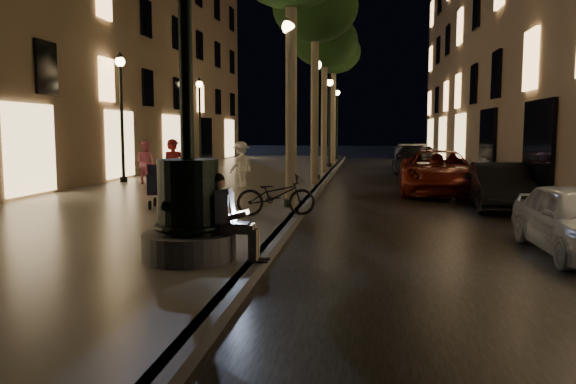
% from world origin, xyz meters
% --- Properties ---
extents(ground, '(120.00, 120.00, 0.00)m').
position_xyz_m(ground, '(0.00, 15.00, 0.00)').
color(ground, black).
rests_on(ground, ground).
extents(cobble_lane, '(6.00, 45.00, 0.02)m').
position_xyz_m(cobble_lane, '(3.00, 15.00, 0.01)').
color(cobble_lane, black).
rests_on(cobble_lane, ground).
extents(promenade, '(8.00, 45.00, 0.20)m').
position_xyz_m(promenade, '(-4.00, 15.00, 0.10)').
color(promenade, slate).
rests_on(promenade, ground).
extents(curb_strip, '(0.25, 45.00, 0.20)m').
position_xyz_m(curb_strip, '(0.00, 15.00, 0.10)').
color(curb_strip, '#59595B').
rests_on(curb_strip, ground).
extents(building_left, '(8.00, 36.00, 15.00)m').
position_xyz_m(building_left, '(-12.00, 18.00, 7.50)').
color(building_left, '#7C654E').
rests_on(building_left, ground).
extents(fountain_lamppost, '(1.40, 1.40, 5.21)m').
position_xyz_m(fountain_lamppost, '(-1.00, 2.00, 1.21)').
color(fountain_lamppost, '#59595B').
rests_on(fountain_lamppost, promenade).
extents(seated_man_laptop, '(0.93, 0.31, 1.30)m').
position_xyz_m(seated_man_laptop, '(-0.39, 2.00, 0.89)').
color(seated_man_laptop, gray).
rests_on(seated_man_laptop, promenade).
extents(tree_second, '(3.00, 3.00, 7.40)m').
position_xyz_m(tree_second, '(-0.20, 14.00, 6.33)').
color(tree_second, '#6B604C').
rests_on(tree_second, promenade).
extents(tree_third, '(3.00, 3.00, 7.20)m').
position_xyz_m(tree_third, '(-0.30, 20.00, 6.14)').
color(tree_third, '#6B604C').
rests_on(tree_third, promenade).
extents(tree_far, '(3.00, 3.00, 7.50)m').
position_xyz_m(tree_far, '(-0.22, 26.00, 6.43)').
color(tree_far, '#6B604C').
rests_on(tree_far, promenade).
extents(lamp_curb_a, '(0.36, 0.36, 4.81)m').
position_xyz_m(lamp_curb_a, '(-0.30, 8.00, 3.24)').
color(lamp_curb_a, black).
rests_on(lamp_curb_a, promenade).
extents(lamp_curb_b, '(0.36, 0.36, 4.81)m').
position_xyz_m(lamp_curb_b, '(-0.30, 16.00, 3.24)').
color(lamp_curb_b, black).
rests_on(lamp_curb_b, promenade).
extents(lamp_curb_c, '(0.36, 0.36, 4.81)m').
position_xyz_m(lamp_curb_c, '(-0.30, 24.00, 3.24)').
color(lamp_curb_c, black).
rests_on(lamp_curb_c, promenade).
extents(lamp_curb_d, '(0.36, 0.36, 4.81)m').
position_xyz_m(lamp_curb_d, '(-0.30, 32.00, 3.24)').
color(lamp_curb_d, black).
rests_on(lamp_curb_d, promenade).
extents(lamp_left_b, '(0.36, 0.36, 4.81)m').
position_xyz_m(lamp_left_b, '(-7.40, 14.00, 3.24)').
color(lamp_left_b, black).
rests_on(lamp_left_b, promenade).
extents(lamp_left_c, '(0.36, 0.36, 4.81)m').
position_xyz_m(lamp_left_c, '(-7.40, 24.00, 3.24)').
color(lamp_left_c, black).
rests_on(lamp_left_c, promenade).
extents(stroller, '(0.65, 1.21, 1.22)m').
position_xyz_m(stroller, '(-3.45, 7.34, 0.81)').
color(stroller, black).
rests_on(stroller, promenade).
extents(car_second, '(1.62, 3.91, 1.26)m').
position_xyz_m(car_second, '(5.20, 9.71, 0.63)').
color(car_second, black).
rests_on(car_second, ground).
extents(car_third, '(2.65, 5.38, 1.47)m').
position_xyz_m(car_third, '(4.01, 13.20, 0.73)').
color(car_third, maroon).
rests_on(car_third, ground).
extents(car_rear, '(2.30, 5.06, 1.44)m').
position_xyz_m(car_rear, '(4.00, 20.10, 0.72)').
color(car_rear, '#2A292E').
rests_on(car_rear, ground).
extents(car_fifth, '(1.83, 4.31, 1.38)m').
position_xyz_m(car_fifth, '(4.22, 25.72, 0.69)').
color(car_fifth, '#989994').
rests_on(car_fifth, ground).
extents(pedestrian_red, '(0.74, 0.69, 1.70)m').
position_xyz_m(pedestrian_red, '(-3.57, 8.73, 1.05)').
color(pedestrian_red, '#B32325').
rests_on(pedestrian_red, promenade).
extents(pedestrian_pink, '(0.94, 0.85, 1.57)m').
position_xyz_m(pedestrian_pink, '(-6.25, 13.36, 0.99)').
color(pedestrian_pink, pink).
rests_on(pedestrian_pink, promenade).
extents(pedestrian_white, '(0.99, 1.16, 1.55)m').
position_xyz_m(pedestrian_white, '(-2.62, 12.87, 0.98)').
color(pedestrian_white, white).
rests_on(pedestrian_white, promenade).
extents(bicycle, '(1.87, 0.99, 0.93)m').
position_xyz_m(bicycle, '(-0.40, 6.50, 0.67)').
color(bicycle, black).
rests_on(bicycle, promenade).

